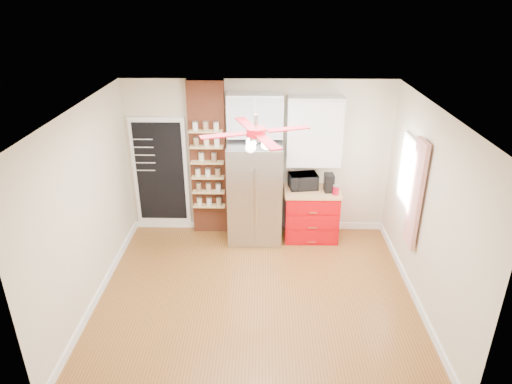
{
  "coord_description": "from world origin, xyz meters",
  "views": [
    {
      "loc": [
        0.1,
        -5.35,
        4.07
      ],
      "look_at": [
        -0.02,
        0.9,
        1.22
      ],
      "focal_mm": 32.0,
      "sensor_mm": 36.0,
      "label": 1
    }
  ],
  "objects_px": {
    "red_cabinet": "(311,214)",
    "ceiling_fan": "(256,133)",
    "toaster_oven": "(303,181)",
    "coffee_maker": "(329,183)",
    "pantry_jar_oats": "(201,157)",
    "canister_left": "(336,190)",
    "fridge": "(255,192)"
  },
  "relations": [
    {
      "from": "red_cabinet",
      "to": "canister_left",
      "type": "xyz_separation_m",
      "value": [
        0.37,
        -0.15,
        0.52
      ]
    },
    {
      "from": "red_cabinet",
      "to": "pantry_jar_oats",
      "type": "xyz_separation_m",
      "value": [
        -1.87,
        0.13,
        0.99
      ]
    },
    {
      "from": "coffee_maker",
      "to": "canister_left",
      "type": "xyz_separation_m",
      "value": [
        0.1,
        -0.13,
        -0.08
      ]
    },
    {
      "from": "fridge",
      "to": "red_cabinet",
      "type": "height_order",
      "value": "fridge"
    },
    {
      "from": "red_cabinet",
      "to": "coffee_maker",
      "type": "xyz_separation_m",
      "value": [
        0.27,
        -0.03,
        0.6
      ]
    },
    {
      "from": "toaster_oven",
      "to": "coffee_maker",
      "type": "relative_size",
      "value": 1.54
    },
    {
      "from": "red_cabinet",
      "to": "pantry_jar_oats",
      "type": "relative_size",
      "value": 6.63
    },
    {
      "from": "fridge",
      "to": "ceiling_fan",
      "type": "distance_m",
      "value": 2.25
    },
    {
      "from": "toaster_oven",
      "to": "pantry_jar_oats",
      "type": "relative_size",
      "value": 3.31
    },
    {
      "from": "ceiling_fan",
      "to": "canister_left",
      "type": "bearing_deg",
      "value": 49.8
    },
    {
      "from": "toaster_oven",
      "to": "ceiling_fan",
      "type": "bearing_deg",
      "value": -123.46
    },
    {
      "from": "red_cabinet",
      "to": "coffee_maker",
      "type": "distance_m",
      "value": 0.66
    },
    {
      "from": "ceiling_fan",
      "to": "pantry_jar_oats",
      "type": "distance_m",
      "value": 2.27
    },
    {
      "from": "red_cabinet",
      "to": "toaster_oven",
      "type": "relative_size",
      "value": 2.0
    },
    {
      "from": "ceiling_fan",
      "to": "canister_left",
      "type": "xyz_separation_m",
      "value": [
        1.29,
        1.53,
        -1.45
      ]
    },
    {
      "from": "coffee_maker",
      "to": "pantry_jar_oats",
      "type": "distance_m",
      "value": 2.18
    },
    {
      "from": "coffee_maker",
      "to": "canister_left",
      "type": "relative_size",
      "value": 2.04
    },
    {
      "from": "canister_left",
      "to": "pantry_jar_oats",
      "type": "height_order",
      "value": "pantry_jar_oats"
    },
    {
      "from": "toaster_oven",
      "to": "pantry_jar_oats",
      "type": "height_order",
      "value": "pantry_jar_oats"
    },
    {
      "from": "red_cabinet",
      "to": "coffee_maker",
      "type": "bearing_deg",
      "value": -6.08
    },
    {
      "from": "pantry_jar_oats",
      "to": "fridge",
      "type": "bearing_deg",
      "value": -11.15
    },
    {
      "from": "toaster_oven",
      "to": "canister_left",
      "type": "bearing_deg",
      "value": -34.22
    },
    {
      "from": "coffee_maker",
      "to": "red_cabinet",
      "type": "bearing_deg",
      "value": 169.73
    },
    {
      "from": "red_cabinet",
      "to": "ceiling_fan",
      "type": "bearing_deg",
      "value": -118.71
    },
    {
      "from": "canister_left",
      "to": "pantry_jar_oats",
      "type": "relative_size",
      "value": 1.06
    },
    {
      "from": "fridge",
      "to": "coffee_maker",
      "type": "relative_size",
      "value": 5.72
    },
    {
      "from": "canister_left",
      "to": "ceiling_fan",
      "type": "bearing_deg",
      "value": -130.2
    },
    {
      "from": "coffee_maker",
      "to": "canister_left",
      "type": "height_order",
      "value": "coffee_maker"
    },
    {
      "from": "ceiling_fan",
      "to": "coffee_maker",
      "type": "distance_m",
      "value": 2.45
    },
    {
      "from": "ceiling_fan",
      "to": "canister_left",
      "type": "relative_size",
      "value": 9.32
    },
    {
      "from": "fridge",
      "to": "canister_left",
      "type": "distance_m",
      "value": 1.35
    },
    {
      "from": "fridge",
      "to": "ceiling_fan",
      "type": "relative_size",
      "value": 1.25
    }
  ]
}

